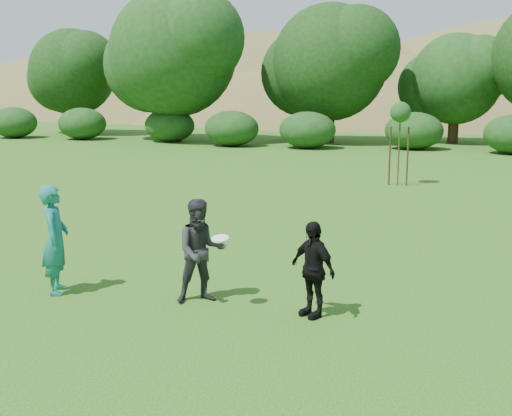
{
  "coord_description": "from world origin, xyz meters",
  "views": [
    {
      "loc": [
        3.75,
        -8.46,
        3.44
      ],
      "look_at": [
        0.0,
        3.0,
        1.1
      ],
      "focal_mm": 45.0,
      "sensor_mm": 36.0,
      "label": 1
    }
  ],
  "objects_px": {
    "player_black": "(312,269)",
    "sapling": "(400,115)",
    "player_teal": "(55,240)",
    "player_grey": "(201,251)"
  },
  "relations": [
    {
      "from": "player_teal",
      "to": "player_grey",
      "type": "distance_m",
      "value": 2.49
    },
    {
      "from": "player_black",
      "to": "sapling",
      "type": "bearing_deg",
      "value": 123.06
    },
    {
      "from": "player_black",
      "to": "sapling",
      "type": "height_order",
      "value": "sapling"
    },
    {
      "from": "player_grey",
      "to": "player_black",
      "type": "height_order",
      "value": "player_grey"
    },
    {
      "from": "player_teal",
      "to": "sapling",
      "type": "distance_m",
      "value": 14.26
    },
    {
      "from": "player_teal",
      "to": "sapling",
      "type": "height_order",
      "value": "sapling"
    },
    {
      "from": "player_teal",
      "to": "sapling",
      "type": "relative_size",
      "value": 0.64
    },
    {
      "from": "player_teal",
      "to": "player_black",
      "type": "relative_size",
      "value": 1.25
    },
    {
      "from": "player_teal",
      "to": "player_grey",
      "type": "height_order",
      "value": "player_teal"
    },
    {
      "from": "player_teal",
      "to": "sapling",
      "type": "xyz_separation_m",
      "value": [
        4.2,
        13.54,
        1.51
      ]
    }
  ]
}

